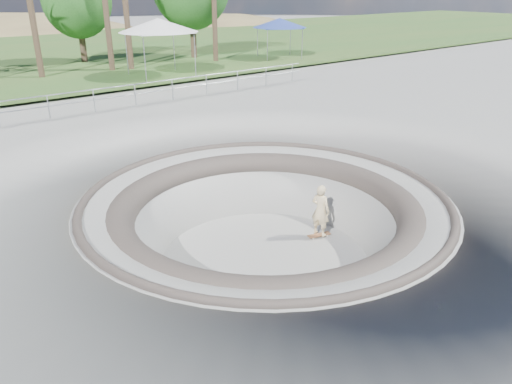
# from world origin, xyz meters

# --- Properties ---
(ground) EXTENTS (180.00, 180.00, 0.00)m
(ground) POSITION_xyz_m (0.00, 0.00, 0.00)
(ground) COLOR gray
(ground) RESTS_ON ground
(skate_bowl) EXTENTS (14.00, 14.00, 4.10)m
(skate_bowl) POSITION_xyz_m (0.00, 0.00, -1.83)
(skate_bowl) COLOR gray
(skate_bowl) RESTS_ON ground
(safety_railing) EXTENTS (25.00, 0.06, 1.03)m
(safety_railing) POSITION_xyz_m (0.00, 12.00, 0.69)
(safety_railing) COLOR #989CA0
(safety_railing) RESTS_ON ground
(skateboard) EXTENTS (0.79, 0.42, 0.08)m
(skateboard) POSITION_xyz_m (2.17, -0.09, -1.84)
(skateboard) COLOR brown
(skateboard) RESTS_ON ground
(skater) EXTENTS (0.54, 0.69, 1.68)m
(skater) POSITION_xyz_m (2.17, -0.09, -0.98)
(skater) COLOR beige
(skater) RESTS_ON skateboard
(canopy_white) EXTENTS (6.59, 6.59, 3.35)m
(canopy_white) POSITION_xyz_m (6.67, 18.00, 3.22)
(canopy_white) COLOR #989CA0
(canopy_white) RESTS_ON ground
(canopy_blue) EXTENTS (5.20, 5.20, 2.86)m
(canopy_blue) POSITION_xyz_m (17.57, 19.55, 2.78)
(canopy_blue) COLOR #989CA0
(canopy_blue) RESTS_ON ground
(bushy_tree_mid) EXTENTS (4.79, 4.35, 6.91)m
(bushy_tree_mid) POSITION_xyz_m (5.24, 26.80, 4.45)
(bushy_tree_mid) COLOR brown
(bushy_tree_mid) RESTS_ON ground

